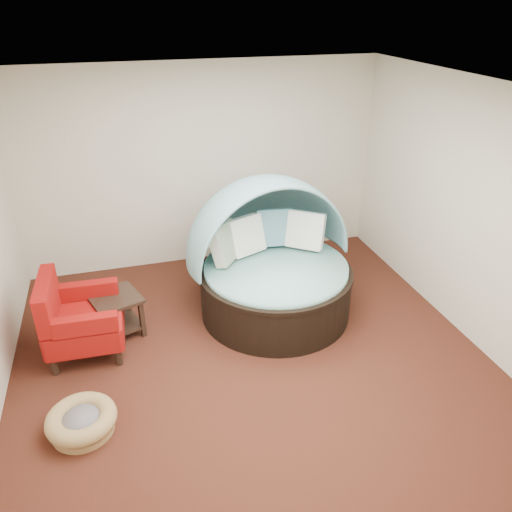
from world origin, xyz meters
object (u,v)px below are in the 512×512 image
object	(u,v)px
canopy_daybed	(272,253)
side_table	(117,310)
red_armchair	(78,318)
pet_basket	(82,421)

from	to	relation	value
canopy_daybed	side_table	xyz separation A→B (m)	(-1.87, -0.02, -0.46)
red_armchair	side_table	distance (m)	0.47
pet_basket	side_table	size ratio (longest dim) A/B	1.06
pet_basket	side_table	xyz separation A→B (m)	(0.39, 1.42, 0.21)
canopy_daybed	red_armchair	bearing A→B (deg)	178.61
canopy_daybed	red_armchair	size ratio (longest dim) A/B	2.24
canopy_daybed	red_armchair	world-z (taller)	canopy_daybed
red_armchair	side_table	size ratio (longest dim) A/B	1.43
pet_basket	red_armchair	world-z (taller)	red_armchair
canopy_daybed	pet_basket	xyz separation A→B (m)	(-2.26, -1.44, -0.66)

